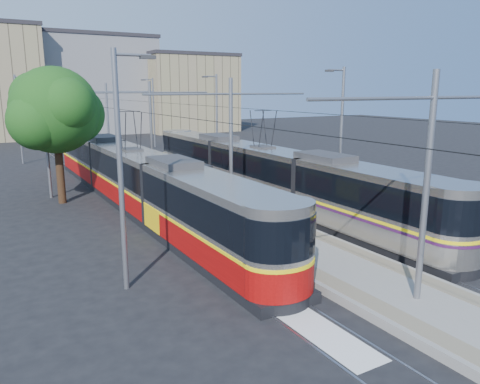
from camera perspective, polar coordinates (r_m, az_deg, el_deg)
ground at (r=18.75m, az=11.09°, el=-8.88°), size 160.00×160.00×0.00m
platform at (r=32.87m, az=-8.76°, el=0.73°), size 4.00×50.00×0.30m
tactile_strip_left at (r=32.35m, az=-11.15°, el=0.73°), size 0.70×50.00×0.01m
tactile_strip_right at (r=33.38m, az=-6.45°, el=1.25°), size 0.70×50.00×0.01m
rails at (r=32.90m, az=-8.75°, el=0.50°), size 8.71×70.00×0.03m
track_arrow at (r=14.53m, az=8.06°, el=-15.32°), size 1.20×5.00×0.01m
tram_left at (r=28.00m, az=-12.93°, el=1.76°), size 2.43×31.67×5.50m
tram_right at (r=28.49m, az=2.76°, el=2.56°), size 2.43×28.44×5.50m
catenary at (r=29.65m, az=-6.98°, el=8.06°), size 9.20×70.00×7.00m
street_lamps at (r=36.05m, az=-11.34°, el=8.13°), size 15.18×38.22×8.00m
shelter at (r=27.64m, az=-4.23°, el=1.26°), size 0.59×0.95×2.09m
tree at (r=29.83m, az=-21.06°, el=9.13°), size 5.54×5.12×8.05m
building_centre at (r=79.01m, az=-17.73°, el=12.36°), size 18.36×14.28×14.79m
building_right at (r=77.76m, az=-6.33°, el=11.93°), size 14.28×10.20×12.26m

